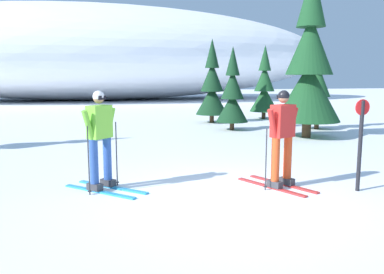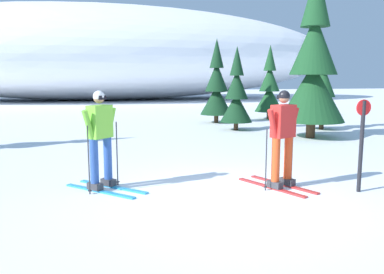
% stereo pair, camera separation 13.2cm
% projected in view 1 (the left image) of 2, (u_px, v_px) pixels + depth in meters
% --- Properties ---
extents(ground_plane, '(120.00, 120.00, 0.00)m').
position_uv_depth(ground_plane, '(233.00, 198.00, 6.67)').
color(ground_plane, white).
extents(skier_red_jacket, '(1.04, 1.61, 1.78)m').
position_uv_depth(skier_red_jacket, '(282.00, 137.00, 7.19)').
color(skier_red_jacket, red).
rests_on(skier_red_jacket, ground).
extents(skier_lime_jacket, '(1.44, 1.45, 1.78)m').
position_uv_depth(skier_lime_jacket, '(100.00, 138.00, 7.05)').
color(skier_lime_jacket, '#2893CC').
rests_on(skier_lime_jacket, ground).
extents(pine_tree_left, '(1.23, 1.23, 3.19)m').
position_uv_depth(pine_tree_left, '(232.00, 95.00, 15.18)').
color(pine_tree_left, '#47301E').
rests_on(pine_tree_left, ground).
extents(pine_tree_center_left, '(1.44, 1.44, 3.73)m').
position_uv_depth(pine_tree_center_left, '(212.00, 88.00, 17.68)').
color(pine_tree_center_left, '#47301E').
rests_on(pine_tree_center_left, ground).
extents(pine_tree_center_right, '(2.15, 2.15, 5.58)m').
position_uv_depth(pine_tree_center_right, '(309.00, 68.00, 13.14)').
color(pine_tree_center_right, '#47301E').
rests_on(pine_tree_center_right, ground).
extents(pine_tree_right, '(1.39, 1.39, 3.59)m').
position_uv_depth(pine_tree_right, '(264.00, 88.00, 19.44)').
color(pine_tree_right, '#47301E').
rests_on(pine_tree_right, ground).
extents(pine_tree_far_right, '(1.30, 1.30, 3.37)m').
position_uv_depth(pine_tree_far_right, '(318.00, 93.00, 15.47)').
color(pine_tree_far_right, '#47301E').
rests_on(pine_tree_far_right, ground).
extents(snow_ridge_background, '(45.03, 17.43, 8.45)m').
position_uv_depth(snow_ridge_background, '(95.00, 53.00, 36.12)').
color(snow_ridge_background, white).
rests_on(snow_ridge_background, ground).
extents(trail_marker_post, '(0.28, 0.07, 1.63)m').
position_uv_depth(trail_marker_post, '(360.00, 140.00, 6.97)').
color(trail_marker_post, black).
rests_on(trail_marker_post, ground).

